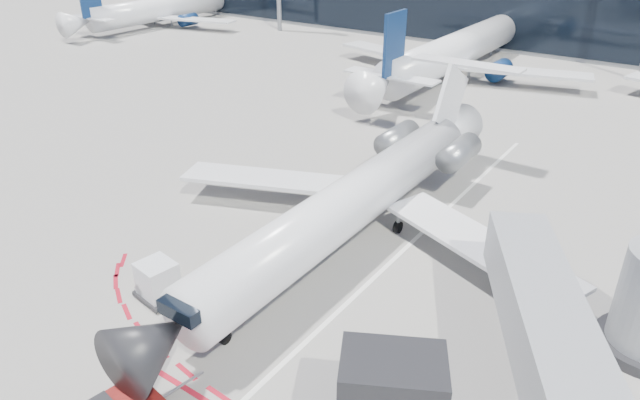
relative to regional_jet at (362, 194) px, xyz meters
The scene contains 7 objects.
ground 4.61m from the regional_jet, 42.30° to the right, with size 260.00×260.00×0.00m, color slate.
apron_centerline 3.86m from the regional_jet, 11.38° to the right, with size 0.25×40.00×0.01m, color silver.
jet_bridge 13.80m from the regional_jet, 23.87° to the right, with size 10.03×15.20×4.90m.
regional_jet is the anchor object (origin of this frame).
uld_container 11.83m from the regional_jet, 114.29° to the right, with size 2.31×2.05×1.95m.
safety_cone_left 12.61m from the regional_jet, 121.94° to the right, with size 0.36×0.36×0.50m, color #F05005.
bg_airliner_1 37.19m from the regional_jet, 105.16° to the left, with size 33.95×35.95×10.99m, color silver, non-canonical shape.
Camera 1 is at (11.49, -21.98, 16.78)m, focal length 32.00 mm.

